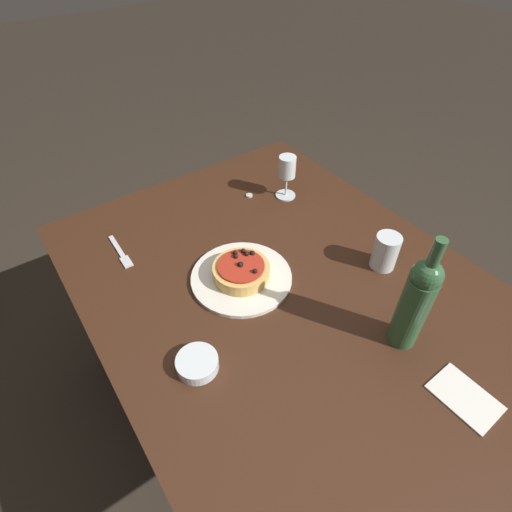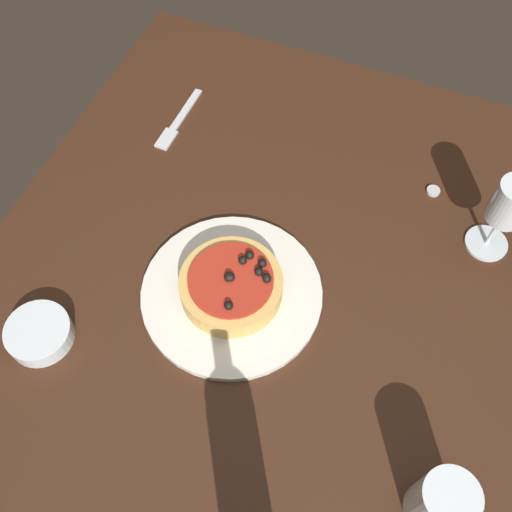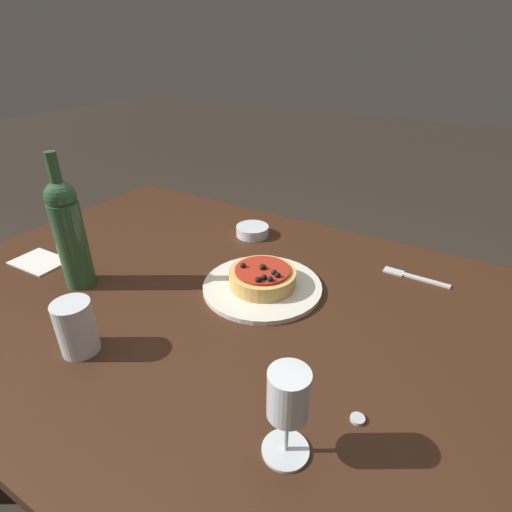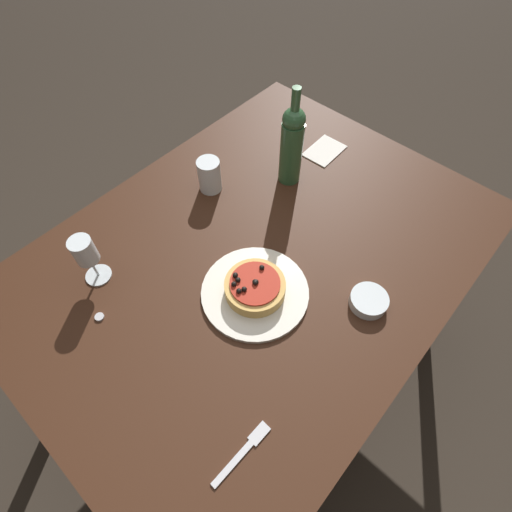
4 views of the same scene
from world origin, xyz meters
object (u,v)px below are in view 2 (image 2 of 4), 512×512
at_px(dinner_plate, 232,293).
at_px(bottle_cap, 433,191).
at_px(fork, 177,122).
at_px(wine_glass, 509,206).
at_px(water_cup, 441,503).
at_px(pizza, 232,285).
at_px(dining_table, 259,391).
at_px(side_bowl, 39,333).

relative_size(dinner_plate, bottle_cap, 12.15).
distance_m(fork, bottle_cap, 0.50).
height_order(dinner_plate, wine_glass, wine_glass).
xyz_separation_m(water_cup, fork, (0.50, 0.62, -0.05)).
relative_size(dinner_plate, pizza, 1.79).
relative_size(dinner_plate, wine_glass, 1.84).
relative_size(pizza, fork, 0.99).
bearing_deg(wine_glass, dining_table, 142.92).
height_order(water_cup, bottle_cap, water_cup).
bearing_deg(fork, side_bowl, 1.38).
relative_size(side_bowl, fork, 0.61).
bearing_deg(pizza, dining_table, -140.35).
xyz_separation_m(dinner_plate, bottle_cap, (0.33, -0.25, -0.00)).
height_order(pizza, bottle_cap, pizza).
relative_size(pizza, side_bowl, 1.61).
xyz_separation_m(wine_glass, fork, (0.05, 0.61, -0.11)).
bearing_deg(bottle_cap, wine_glass, -124.38).
bearing_deg(wine_glass, dinner_plate, 124.77).
xyz_separation_m(dinner_plate, wine_glass, (0.25, -0.36, 0.10)).
bearing_deg(fork, wine_glass, 86.46).
relative_size(dinner_plate, fork, 1.76).
bearing_deg(dinner_plate, fork, 38.87).
distance_m(side_bowl, fork, 0.48).
bearing_deg(bottle_cap, fork, 92.62).
height_order(dining_table, water_cup, water_cup).
bearing_deg(fork, bottle_cap, 93.98).
relative_size(pizza, water_cup, 1.47).
xyz_separation_m(dining_table, pizza, (0.11, 0.09, 0.11)).
relative_size(dining_table, pizza, 8.56).
xyz_separation_m(dinner_plate, water_cup, (-0.20, -0.37, 0.05)).
bearing_deg(pizza, bottle_cap, -37.77).
distance_m(wine_glass, fork, 0.62).
bearing_deg(pizza, wine_glass, -55.23).
bearing_deg(dinner_plate, wine_glass, -55.23).
bearing_deg(water_cup, fork, 51.00).
bearing_deg(pizza, water_cup, -117.89).
distance_m(dinner_plate, pizza, 0.03).
bearing_deg(side_bowl, fork, 0.02).
bearing_deg(dinner_plate, pizza, -55.02).
bearing_deg(wine_glass, bottle_cap, 55.62).
bearing_deg(fork, dining_table, 40.50).
distance_m(wine_glass, bottle_cap, 0.17).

